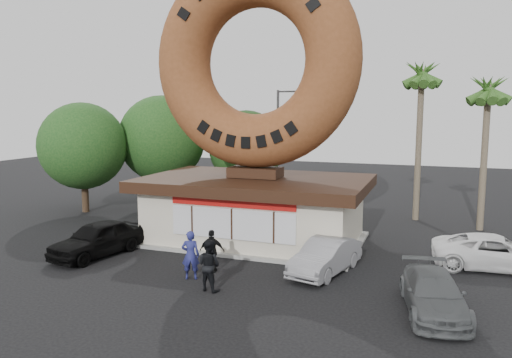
{
  "coord_description": "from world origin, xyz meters",
  "views": [
    {
      "loc": [
        8.59,
        -17.39,
        6.71
      ],
      "look_at": [
        0.77,
        4.0,
        3.5
      ],
      "focal_mm": 35.0,
      "sensor_mm": 36.0,
      "label": 1
    }
  ],
  "objects_px": {
    "giant_donut": "(255,62)",
    "person_left": "(191,255)",
    "street_lamp": "(280,141)",
    "person_center": "(209,265)",
    "donut_shop": "(255,207)",
    "person_right": "(212,251)",
    "car_black": "(97,239)",
    "car_silver": "(325,256)",
    "car_white": "(497,253)",
    "car_grey": "(434,294)"
  },
  "relations": [
    {
      "from": "person_left",
      "to": "car_grey",
      "type": "distance_m",
      "value": 9.11
    },
    {
      "from": "person_left",
      "to": "car_silver",
      "type": "bearing_deg",
      "value": -172.88
    },
    {
      "from": "person_left",
      "to": "person_right",
      "type": "relative_size",
      "value": 1.1
    },
    {
      "from": "person_center",
      "to": "car_white",
      "type": "bearing_deg",
      "value": -136.26
    },
    {
      "from": "car_white",
      "to": "donut_shop",
      "type": "bearing_deg",
      "value": 81.8
    },
    {
      "from": "person_left",
      "to": "car_white",
      "type": "relative_size",
      "value": 0.38
    },
    {
      "from": "donut_shop",
      "to": "giant_donut",
      "type": "height_order",
      "value": "giant_donut"
    },
    {
      "from": "street_lamp",
      "to": "car_white",
      "type": "height_order",
      "value": "street_lamp"
    },
    {
      "from": "person_left",
      "to": "car_silver",
      "type": "distance_m",
      "value": 5.51
    },
    {
      "from": "car_black",
      "to": "car_white",
      "type": "height_order",
      "value": "car_black"
    },
    {
      "from": "person_right",
      "to": "car_black",
      "type": "relative_size",
      "value": 0.38
    },
    {
      "from": "person_right",
      "to": "person_left",
      "type": "bearing_deg",
      "value": 53.96
    },
    {
      "from": "donut_shop",
      "to": "car_white",
      "type": "bearing_deg",
      "value": -4.09
    },
    {
      "from": "person_right",
      "to": "car_black",
      "type": "height_order",
      "value": "person_right"
    },
    {
      "from": "donut_shop",
      "to": "car_silver",
      "type": "bearing_deg",
      "value": -40.13
    },
    {
      "from": "car_silver",
      "to": "giant_donut",
      "type": "bearing_deg",
      "value": 153.48
    },
    {
      "from": "person_left",
      "to": "street_lamp",
      "type": "bearing_deg",
      "value": -105.5
    },
    {
      "from": "street_lamp",
      "to": "donut_shop",
      "type": "bearing_deg",
      "value": -79.5
    },
    {
      "from": "street_lamp",
      "to": "person_center",
      "type": "relative_size",
      "value": 4.13
    },
    {
      "from": "car_grey",
      "to": "street_lamp",
      "type": "bearing_deg",
      "value": 112.04
    },
    {
      "from": "street_lamp",
      "to": "person_right",
      "type": "xyz_separation_m",
      "value": [
        1.87,
        -15.25,
        -3.59
      ]
    },
    {
      "from": "car_black",
      "to": "car_grey",
      "type": "xyz_separation_m",
      "value": [
        14.62,
        -1.58,
        -0.14
      ]
    },
    {
      "from": "street_lamp",
      "to": "person_right",
      "type": "distance_m",
      "value": 15.78
    },
    {
      "from": "person_center",
      "to": "donut_shop",
      "type": "bearing_deg",
      "value": -71.66
    },
    {
      "from": "person_right",
      "to": "car_white",
      "type": "distance_m",
      "value": 11.96
    },
    {
      "from": "street_lamp",
      "to": "car_white",
      "type": "distance_m",
      "value": 17.31
    },
    {
      "from": "giant_donut",
      "to": "person_right",
      "type": "height_order",
      "value": "giant_donut"
    },
    {
      "from": "person_left",
      "to": "car_white",
      "type": "distance_m",
      "value": 12.79
    },
    {
      "from": "person_left",
      "to": "car_white",
      "type": "bearing_deg",
      "value": -174.99
    },
    {
      "from": "donut_shop",
      "to": "car_grey",
      "type": "bearing_deg",
      "value": -36.94
    },
    {
      "from": "donut_shop",
      "to": "person_left",
      "type": "xyz_separation_m",
      "value": [
        -0.42,
        -6.31,
        -0.79
      ]
    },
    {
      "from": "giant_donut",
      "to": "car_grey",
      "type": "xyz_separation_m",
      "value": [
        8.69,
        -6.55,
        -8.34
      ]
    },
    {
      "from": "person_center",
      "to": "car_silver",
      "type": "height_order",
      "value": "person_center"
    },
    {
      "from": "donut_shop",
      "to": "person_left",
      "type": "height_order",
      "value": "donut_shop"
    },
    {
      "from": "car_silver",
      "to": "donut_shop",
      "type": "bearing_deg",
      "value": 153.6
    },
    {
      "from": "donut_shop",
      "to": "street_lamp",
      "type": "height_order",
      "value": "street_lamp"
    },
    {
      "from": "car_grey",
      "to": "car_white",
      "type": "distance_m",
      "value": 6.24
    },
    {
      "from": "donut_shop",
      "to": "giant_donut",
      "type": "distance_m",
      "value": 7.24
    },
    {
      "from": "person_center",
      "to": "person_right",
      "type": "distance_m",
      "value": 2.12
    },
    {
      "from": "giant_donut",
      "to": "person_right",
      "type": "distance_m",
      "value": 9.67
    },
    {
      "from": "person_left",
      "to": "person_right",
      "type": "distance_m",
      "value": 1.16
    },
    {
      "from": "street_lamp",
      "to": "car_black",
      "type": "xyz_separation_m",
      "value": [
        -4.07,
        -14.97,
        -3.68
      ]
    },
    {
      "from": "person_left",
      "to": "car_grey",
      "type": "relative_size",
      "value": 0.43
    },
    {
      "from": "car_silver",
      "to": "car_black",
      "type": "bearing_deg",
      "value": -159.69
    },
    {
      "from": "giant_donut",
      "to": "car_black",
      "type": "relative_size",
      "value": 2.21
    },
    {
      "from": "giant_donut",
      "to": "person_left",
      "type": "height_order",
      "value": "giant_donut"
    },
    {
      "from": "car_black",
      "to": "donut_shop",
      "type": "bearing_deg",
      "value": 50.89
    },
    {
      "from": "donut_shop",
      "to": "car_black",
      "type": "bearing_deg",
      "value": -140.1
    },
    {
      "from": "car_grey",
      "to": "car_white",
      "type": "bearing_deg",
      "value": 56.56
    },
    {
      "from": "street_lamp",
      "to": "person_right",
      "type": "height_order",
      "value": "street_lamp"
    }
  ]
}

